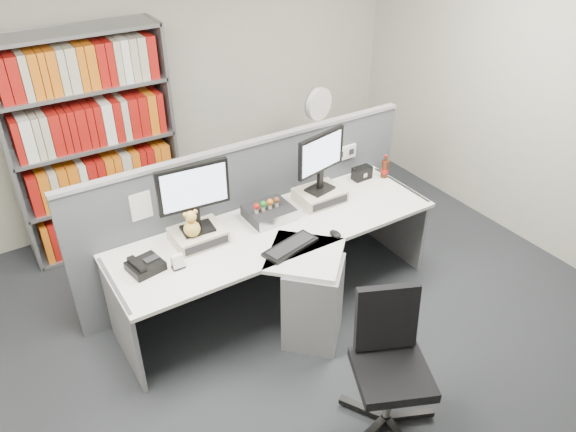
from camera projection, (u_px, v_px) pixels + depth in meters
ground at (335, 361)px, 4.12m from camera, size 5.50×5.50×0.00m
room_shell at (349, 139)px, 3.15m from camera, size 5.04×5.54×2.72m
partition at (250, 210)px, 4.66m from camera, size 3.00×0.08×1.27m
desk at (292, 270)px, 4.30m from camera, size 2.60×1.20×0.72m
monitor_riser_left at (198, 235)px, 4.14m from camera, size 0.38×0.31×0.10m
monitor_riser_right at (320, 195)px, 4.63m from camera, size 0.38×0.31×0.10m
monitor_left at (194, 192)px, 3.94m from camera, size 0.53×0.19×0.54m
monitor_right at (321, 157)px, 4.44m from camera, size 0.49×0.20×0.50m
desktop_pc at (269, 212)px, 4.41m from camera, size 0.35×0.31×0.09m
figurines at (267, 204)px, 4.33m from camera, size 0.23×0.05×0.09m
keyboard at (290, 247)px, 4.08m from camera, size 0.46×0.26×0.03m
mouse at (335, 234)px, 4.20m from camera, size 0.07×0.11×0.04m
desk_phone at (145, 266)px, 3.85m from camera, size 0.26×0.24×0.10m
desk_calendar at (178, 263)px, 3.86m from camera, size 0.09×0.07×0.11m
plush_toy at (192, 225)px, 4.00m from camera, size 0.12×0.12×0.21m
speaker at (362, 173)px, 4.94m from camera, size 0.17×0.10×0.11m
cola_bottle at (385, 169)px, 4.96m from camera, size 0.07×0.07×0.22m
shelving_unit at (94, 147)px, 4.92m from camera, size 1.41×0.40×2.00m
filing_cabinet at (316, 170)px, 5.89m from camera, size 0.45×0.61×0.70m
desk_fan at (318, 108)px, 5.51m from camera, size 0.33×0.20×0.56m
office_chair at (389, 359)px, 3.46m from camera, size 0.63×0.64×0.95m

